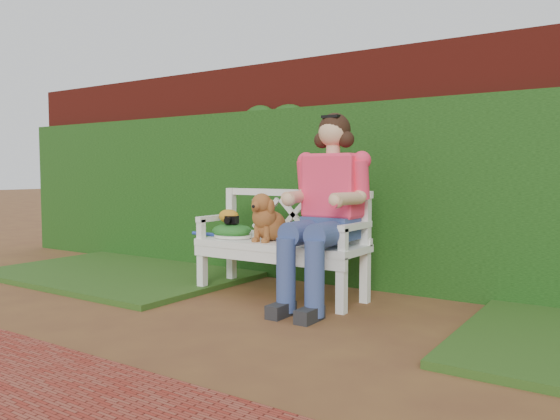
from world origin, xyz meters
The scene contains 12 objects.
ground centered at (0.00, 0.00, 0.00)m, with size 60.00×60.00×0.00m, color brown.
brick_wall centered at (0.00, 1.90, 1.10)m, with size 10.00×0.30×2.20m, color maroon.
ivy_hedge centered at (0.00, 1.68, 0.85)m, with size 10.00×0.18×1.70m, color #28601B.
grass_left centered at (-2.40, 0.90, 0.03)m, with size 2.60×2.00×0.05m, color #1D3A12.
brick_paving centered at (0.00, -1.60, 0.01)m, with size 4.00×1.20×0.03m, color maroon.
garden_bench centered at (-0.50, 0.92, 0.24)m, with size 1.58×0.60×0.48m, color white, non-canonical shape.
seated_woman centered at (-0.01, 0.90, 0.80)m, with size 0.67×0.90×1.59m, color #EC335D, non-canonical shape.
dog centered at (-0.60, 0.89, 0.69)m, with size 0.28×0.38×0.42m, color #B96635, non-canonical shape.
tennis_racket centered at (-1.01, 0.88, 0.50)m, with size 0.69×0.29×0.03m, color white, non-canonical shape.
green_bag centered at (-1.02, 0.91, 0.54)m, with size 0.38×0.29×0.13m, color #337728, non-canonical shape.
camera_item centered at (-1.00, 0.89, 0.64)m, with size 0.11×0.08×0.07m, color black.
baseball_glove centered at (-1.06, 0.92, 0.67)m, with size 0.20×0.15×0.13m, color #BE7F1D.
Camera 1 is at (2.07, -2.94, 1.07)m, focal length 35.00 mm.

